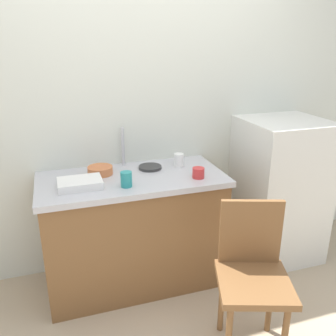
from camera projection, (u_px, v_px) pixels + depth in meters
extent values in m
plane|color=tan|center=(180.00, 336.00, 2.25)|extent=(8.00, 8.00, 0.00)
cube|color=silver|center=(137.00, 106.00, 2.71)|extent=(4.80, 0.10, 2.54)
cube|color=brown|center=(134.00, 232.00, 2.65)|extent=(1.25, 0.60, 0.81)
cube|color=#B7B7BC|center=(132.00, 179.00, 2.51)|extent=(1.29, 0.64, 0.04)
cylinder|color=#B7B7BC|center=(123.00, 147.00, 2.67)|extent=(0.02, 0.02, 0.29)
cube|color=silver|center=(279.00, 190.00, 2.95)|extent=(0.63, 0.60, 1.16)
cylinder|color=brown|center=(222.00, 300.00, 2.22)|extent=(0.04, 0.04, 0.45)
cylinder|color=brown|center=(270.00, 301.00, 2.22)|extent=(0.04, 0.04, 0.45)
cube|color=brown|center=(254.00, 283.00, 2.00)|extent=(0.51, 0.51, 0.04)
cube|color=brown|center=(251.00, 232.00, 2.10)|extent=(0.35, 0.15, 0.40)
cube|color=white|center=(80.00, 183.00, 2.31)|extent=(0.28, 0.20, 0.05)
cylinder|color=#C67042|center=(100.00, 170.00, 2.53)|extent=(0.18, 0.18, 0.06)
cylinder|color=#2D2D2D|center=(150.00, 167.00, 2.64)|extent=(0.17, 0.17, 0.02)
cylinder|color=teal|center=(126.00, 179.00, 2.31)|extent=(0.07, 0.07, 0.10)
cylinder|color=white|center=(179.00, 160.00, 2.69)|extent=(0.07, 0.07, 0.10)
cylinder|color=red|center=(198.00, 173.00, 2.46)|extent=(0.08, 0.08, 0.07)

